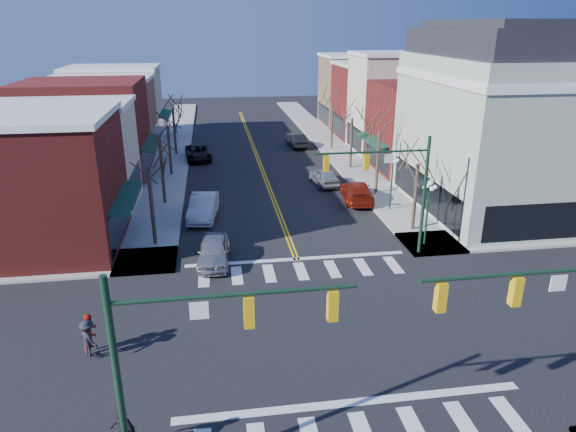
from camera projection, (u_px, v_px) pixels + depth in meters
name	position (u px, v px, depth m)	size (l,w,h in m)	color
ground	(325.00, 333.00, 23.05)	(160.00, 160.00, 0.00)	black
sidewalk_left	(162.00, 199.00, 40.33)	(3.50, 70.00, 0.15)	#9E9B93
sidewalk_right	(376.00, 189.00, 42.76)	(3.50, 70.00, 0.15)	#9E9B93
bldg_left_brick_a	(28.00, 186.00, 30.38)	(10.00, 8.50, 8.00)	maroon
bldg_left_stucco_a	(63.00, 159.00, 37.65)	(10.00, 7.00, 7.50)	beige
bldg_left_brick_b	(86.00, 131.00, 44.88)	(10.00, 9.00, 8.50)	maroon
bldg_left_tan	(104.00, 119.00, 52.64)	(10.00, 7.50, 7.80)	#9C7556
bldg_left_stucco_b	(116.00, 106.00, 59.75)	(10.00, 8.00, 8.20)	beige
bldg_right_brick_a	(430.00, 127.00, 47.64)	(10.00, 8.50, 8.00)	maroon
bldg_right_stucco	(401.00, 104.00, 54.46)	(10.00, 7.00, 10.00)	beige
bldg_right_brick_b	(379.00, 102.00, 61.67)	(10.00, 8.00, 8.50)	maroon
bldg_right_tan	(360.00, 91.00, 68.99)	(10.00, 8.00, 9.00)	#9C7556
victorian_corner	(510.00, 119.00, 36.42)	(12.25, 14.25, 13.30)	#A5B49C
traffic_mast_near_left	(186.00, 354.00, 13.78)	(6.60, 0.28, 7.20)	#14331E
traffic_mast_near_right	(563.00, 321.00, 15.31)	(6.60, 0.28, 7.20)	#14331E
traffic_mast_far_right	(395.00, 180.00, 29.02)	(6.60, 0.28, 7.20)	#14331E
lamppost_corner	(428.00, 201.00, 31.02)	(0.36, 0.36, 4.33)	#14331E
lamppost_midblock	(392.00, 172.00, 37.04)	(0.36, 0.36, 4.33)	#14331E
tree_left_a	(152.00, 210.00, 31.24)	(0.24, 0.24, 4.76)	#382B21
tree_left_b	(162.00, 173.00, 38.60)	(0.24, 0.24, 5.04)	#382B21
tree_left_c	(170.00, 151.00, 46.09)	(0.24, 0.24, 4.55)	#382B21
tree_left_d	(175.00, 132.00, 53.44)	(0.24, 0.24, 4.90)	#382B21
tree_right_a	(415.00, 198.00, 33.59)	(0.24, 0.24, 4.62)	#382B21
tree_right_b	(378.00, 163.00, 40.90)	(0.24, 0.24, 5.18)	#382B21
tree_right_c	(351.00, 144.00, 48.37)	(0.24, 0.24, 4.83)	#382B21
tree_right_d	(332.00, 127.00, 55.75)	(0.24, 0.24, 4.97)	#382B21
car_left_near	(214.00, 251.00, 29.53)	(1.76, 4.37, 1.49)	#A3A4A8
car_left_mid	(203.00, 207.00, 36.43)	(1.76, 5.03, 1.66)	silver
car_left_far	(198.00, 153.00, 52.17)	(2.44, 5.28, 1.47)	black
car_right_near	(357.00, 192.00, 39.95)	(2.15, 5.28, 1.53)	maroon
car_right_mid	(324.00, 176.00, 44.04)	(1.77, 4.40, 1.50)	#A7A8AC
car_right_far	(297.00, 141.00, 57.54)	(1.55, 4.46, 1.47)	black
pedestrian_red_b	(90.00, 332.00, 21.37)	(0.81, 0.63, 1.67)	red
pedestrian_dark_b	(88.00, 338.00, 20.97)	(1.05, 0.61, 1.63)	black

